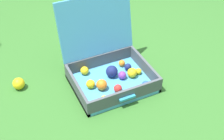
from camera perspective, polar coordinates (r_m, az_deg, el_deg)
ground_plane at (r=2.18m, az=-1.18°, el=-1.58°), size 16.00×16.00×0.00m
open_suitcase at (r=2.10m, az=-0.69°, el=0.78°), size 0.53×0.55×0.54m
stray_ball_on_grass at (r=2.17m, az=-16.92°, el=-2.42°), size 0.08×0.08×0.08m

